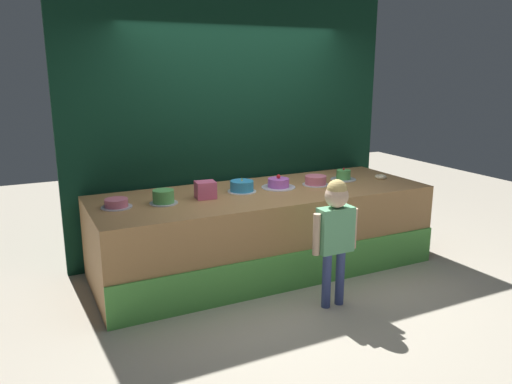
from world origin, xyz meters
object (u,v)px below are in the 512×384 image
at_px(cake_center_right, 278,184).
at_px(donut, 381,177).
at_px(cake_left, 163,197).
at_px(cake_center_left, 242,187).
at_px(child_figure, 335,226).
at_px(cake_right, 316,181).
at_px(cake_far_left, 116,204).
at_px(cake_far_right, 343,176).
at_px(pink_box, 205,190).

bearing_deg(cake_center_right, donut, -5.56).
distance_m(cake_left, cake_center_left, 0.84).
distance_m(child_figure, cake_center_left, 1.18).
bearing_deg(cake_right, cake_far_left, 178.92).
relative_size(donut, cake_right, 0.46).
height_order(cake_center_left, cake_far_right, cake_center_left).
distance_m(donut, cake_center_right, 1.26).
height_order(cake_far_left, cake_right, cake_right).
distance_m(cake_left, cake_right, 1.67).
bearing_deg(cake_far_left, pink_box, -2.92).
height_order(donut, cake_far_right, cake_far_right).
height_order(donut, cake_center_right, cake_center_right).
height_order(child_figure, pink_box, child_figure).
bearing_deg(cake_right, pink_box, -179.84).
bearing_deg(cake_far_left, child_figure, -33.51).
bearing_deg(donut, child_figure, -142.99).
distance_m(cake_center_right, cake_right, 0.42).
xyz_separation_m(donut, cake_far_left, (-2.92, 0.10, 0.02)).
bearing_deg(cake_center_right, child_figure, -92.41).
bearing_deg(cake_left, cake_right, 0.55).
xyz_separation_m(donut, cake_far_right, (-0.42, 0.13, 0.03)).
bearing_deg(cake_center_right, cake_left, -176.30).
distance_m(pink_box, cake_center_left, 0.42).
distance_m(cake_far_left, cake_right, 2.09).
height_order(donut, cake_center_left, cake_center_left).
bearing_deg(cake_center_right, cake_right, -8.84).
distance_m(donut, cake_far_right, 0.44).
distance_m(cake_right, cake_far_right, 0.42).
xyz_separation_m(cake_far_left, cake_left, (0.42, -0.06, 0.02)).
distance_m(donut, cake_right, 0.84).
distance_m(pink_box, cake_center_right, 0.84).
distance_m(cake_far_left, cake_left, 0.42).
bearing_deg(child_figure, donut, 37.01).
bearing_deg(cake_far_left, cake_center_right, 0.88).
height_order(donut, cake_left, cake_left).
height_order(donut, cake_far_left, cake_far_left).
relative_size(cake_far_left, cake_far_right, 0.97).
distance_m(pink_box, cake_left, 0.42).
bearing_deg(cake_far_right, child_figure, -128.38).
distance_m(cake_far_left, cake_center_right, 1.67).
bearing_deg(donut, cake_left, 179.06).
relative_size(child_figure, cake_far_left, 4.16).
bearing_deg(cake_far_left, cake_center_left, 1.45).
relative_size(cake_left, cake_right, 0.92).
distance_m(child_figure, cake_far_left, 1.95).
height_order(child_figure, cake_left, child_figure).
xyz_separation_m(pink_box, cake_center_right, (0.84, 0.07, -0.04)).
relative_size(pink_box, cake_center_left, 0.64).
height_order(donut, cake_right, cake_right).
bearing_deg(cake_center_right, cake_far_left, -179.12).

